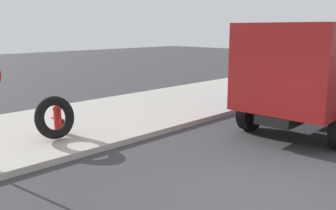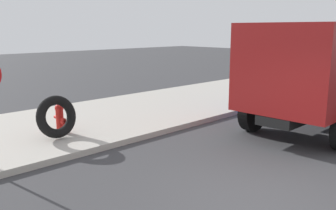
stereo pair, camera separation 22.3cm
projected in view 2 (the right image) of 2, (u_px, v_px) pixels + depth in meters
name	position (u px, v px, depth m)	size (l,w,h in m)	color
ground_plane	(258.00, 201.00, 6.18)	(80.00, 80.00, 0.00)	#38383A
sidewalk_curb	(66.00, 125.00, 10.73)	(36.00, 5.00, 0.15)	#ADA89E
fire_hydrant	(60.00, 117.00, 9.74)	(0.23, 0.52, 0.76)	red
loose_tire	(57.00, 117.00, 9.14)	(1.07, 1.07, 0.23)	black
dump_truck_blue	(330.00, 72.00, 10.76)	(7.04, 2.90, 3.00)	#1E3899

